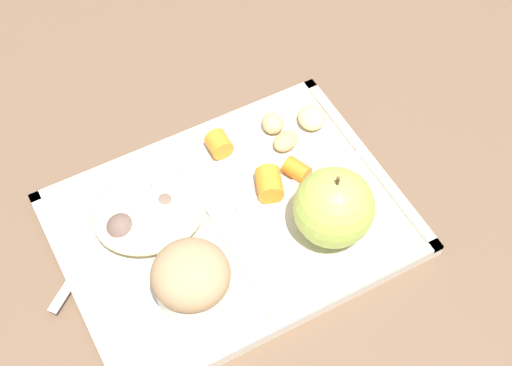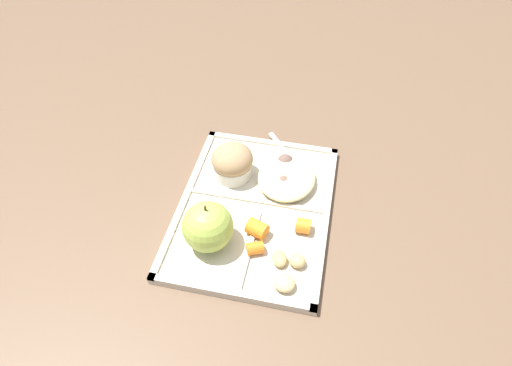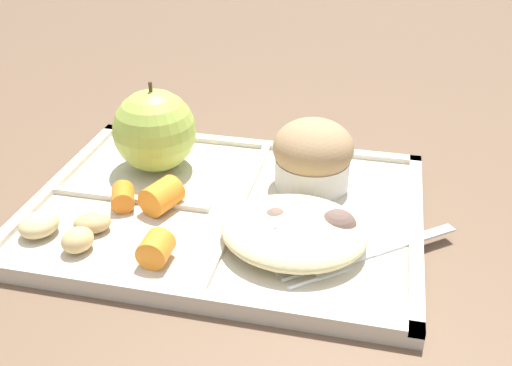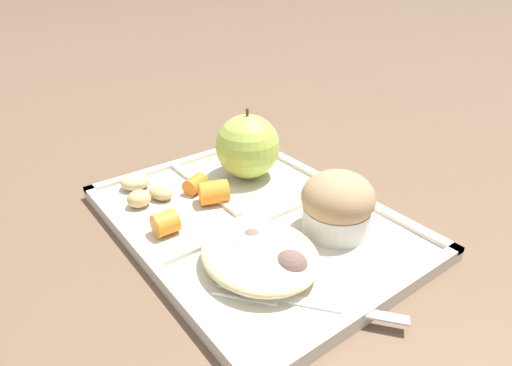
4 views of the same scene
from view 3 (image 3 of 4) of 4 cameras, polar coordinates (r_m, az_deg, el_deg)
name	(u,v)px [view 3 (image 3 of 4)]	position (r m, az deg, el deg)	size (l,w,h in m)	color
ground	(226,216)	(0.56, -2.92, -3.16)	(6.00, 6.00, 0.00)	brown
lunch_tray	(225,211)	(0.56, -2.98, -2.65)	(0.36, 0.27, 0.02)	beige
green_apple	(155,131)	(0.61, -9.67, 4.96)	(0.08, 0.08, 0.09)	#A8C14C
bran_muffin	(313,155)	(0.58, 5.45, 2.63)	(0.08, 0.08, 0.07)	silver
carrot_slice_tilted	(123,197)	(0.56, -12.60, -1.30)	(0.02, 0.02, 0.03)	orange
carrot_slice_center	(162,196)	(0.55, -8.99, -1.24)	(0.03, 0.03, 0.03)	orange
carrot_slice_small	(156,249)	(0.49, -9.56, -6.21)	(0.03, 0.03, 0.02)	orange
potato_chunk_golden	(92,223)	(0.54, -15.37, -3.70)	(0.03, 0.02, 0.02)	tan
potato_chunk_large	(78,240)	(0.52, -16.69, -5.24)	(0.03, 0.02, 0.02)	tan
potato_chunk_browned	(39,225)	(0.55, -20.03, -3.75)	(0.03, 0.04, 0.02)	tan
egg_noodle_pile	(294,231)	(0.50, 3.67, -4.61)	(0.12, 0.11, 0.03)	beige
meatball_side	(277,242)	(0.49, 1.98, -5.62)	(0.03, 0.03, 0.03)	brown
meatball_front	(285,239)	(0.49, 2.81, -5.40)	(0.03, 0.03, 0.03)	#755B4C
meatball_back	(276,226)	(0.50, 1.91, -4.11)	(0.03, 0.03, 0.03)	#755B4C
meatball_center	(337,229)	(0.50, 7.79, -4.36)	(0.03, 0.03, 0.03)	brown
plastic_fork	(361,256)	(0.50, 10.02, -6.87)	(0.14, 0.12, 0.00)	white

